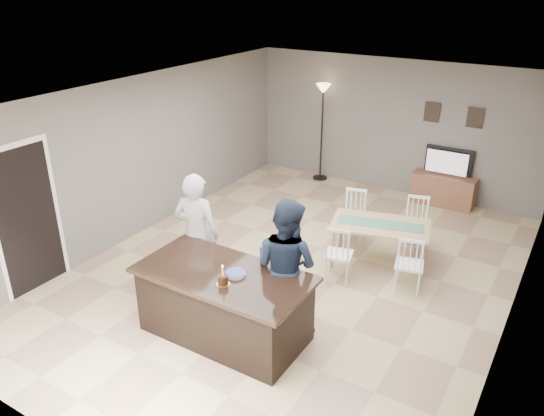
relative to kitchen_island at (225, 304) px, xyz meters
The scene contains 14 objects.
floor 1.86m from the kitchen_island, 90.00° to the left, with size 8.00×8.00×0.00m, color tan.
room_shell 2.18m from the kitchen_island, 90.00° to the left, with size 8.00×8.00×8.00m.
kitchen_island is the anchor object (origin of this frame).
tv_console 5.70m from the kitchen_island, 77.84° to the left, with size 1.20×0.40×0.60m, color brown.
television 5.78m from the kitchen_island, 77.99° to the left, with size 0.91×0.12×0.53m, color black.
tv_screen_glow 5.70m from the kitchen_island, 77.82° to the left, with size 0.78×0.78×0.00m, color orange.
picture_frames 6.03m from the kitchen_island, 78.74° to the left, with size 1.10×0.02×0.38m.
doorway 3.14m from the kitchen_island, behind, with size 0.00×2.10×2.65m.
woman 1.22m from the kitchen_island, 145.01° to the left, with size 0.65×0.43×1.78m, color #B9B9BD.
man 0.90m from the kitchen_island, 44.62° to the left, with size 0.87×0.67×1.78m, color #192439.
birthday_cake 0.56m from the kitchen_island, 53.61° to the right, with size 0.16×0.16×0.25m.
plate_stack 0.49m from the kitchen_island, 10.72° to the left, with size 0.25×0.25×0.04m.
dining_table 2.87m from the kitchen_island, 70.08° to the left, with size 1.76×1.95×0.90m.
floor_lamp 5.90m from the kitchen_island, 104.98° to the left, with size 0.31×0.31×2.09m.
Camera 1 is at (3.39, -6.18, 4.22)m, focal length 35.00 mm.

